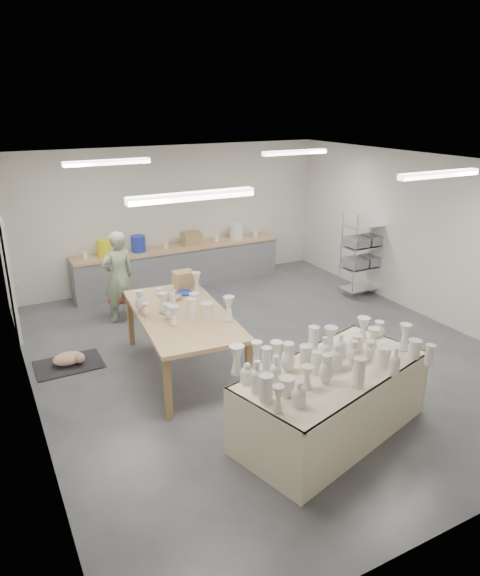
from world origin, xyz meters
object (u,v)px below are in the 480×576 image
potter (118,277)px  red_stool (117,302)px  drying_table (331,398)px  work_table (182,311)px

potter → red_stool: potter is taller
potter → red_stool: (-0.00, 0.27, -0.58)m
drying_table → work_table: 2.61m
work_table → potter: 2.24m
work_table → red_stool: bearing=103.4°
drying_table → potter: size_ratio=1.58×
drying_table → potter: potter is taller
drying_table → red_stool: 5.04m
potter → red_stool: size_ratio=3.96×
work_table → red_stool: (-0.36, 2.48, -0.66)m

